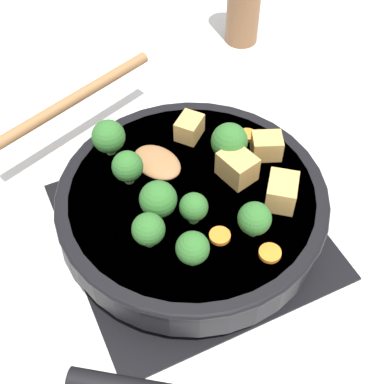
# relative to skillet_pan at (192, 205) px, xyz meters

# --- Properties ---
(ground_plane) EXTENTS (2.40, 2.40, 0.00)m
(ground_plane) POSITION_rel_skillet_pan_xyz_m (0.00, -0.00, -0.06)
(ground_plane) COLOR silver
(front_burner_grate) EXTENTS (0.31, 0.31, 0.03)m
(front_burner_grate) POSITION_rel_skillet_pan_xyz_m (0.00, -0.00, -0.04)
(front_burner_grate) COLOR black
(front_burner_grate) RESTS_ON ground_plane
(skillet_pan) EXTENTS (0.41, 0.37, 0.05)m
(skillet_pan) POSITION_rel_skillet_pan_xyz_m (0.00, 0.00, 0.00)
(skillet_pan) COLOR black
(skillet_pan) RESTS_ON front_burner_grate
(wooden_spoon) EXTENTS (0.25, 0.26, 0.02)m
(wooden_spoon) POSITION_rel_skillet_pan_xyz_m (0.15, 0.06, 0.03)
(wooden_spoon) COLOR olive
(wooden_spoon) RESTS_ON skillet_pan
(tofu_cube_center_large) EXTENTS (0.04, 0.05, 0.03)m
(tofu_cube_center_large) POSITION_rel_skillet_pan_xyz_m (0.09, -0.04, 0.04)
(tofu_cube_center_large) COLOR tan
(tofu_cube_center_large) RESTS_ON skillet_pan
(tofu_cube_near_handle) EXTENTS (0.04, 0.05, 0.03)m
(tofu_cube_near_handle) POSITION_rel_skillet_pan_xyz_m (0.02, -0.11, 0.04)
(tofu_cube_near_handle) COLOR tan
(tofu_cube_near_handle) RESTS_ON skillet_pan
(tofu_cube_east_chunk) EXTENTS (0.05, 0.04, 0.03)m
(tofu_cube_east_chunk) POSITION_rel_skillet_pan_xyz_m (0.00, -0.06, 0.04)
(tofu_cube_east_chunk) COLOR tan
(tofu_cube_east_chunk) RESTS_ON skillet_pan
(tofu_cube_west_chunk) EXTENTS (0.05, 0.05, 0.03)m
(tofu_cube_west_chunk) POSITION_rel_skillet_pan_xyz_m (-0.05, -0.09, 0.04)
(tofu_cube_west_chunk) COLOR tan
(tofu_cube_west_chunk) RESTS_ON skillet_pan
(broccoli_floret_near_spoon) EXTENTS (0.05, 0.05, 0.05)m
(broccoli_floret_near_spoon) POSITION_rel_skillet_pan_xyz_m (0.03, -0.07, 0.05)
(broccoli_floret_near_spoon) COLOR #709956
(broccoli_floret_near_spoon) RESTS_ON skillet_pan
(broccoli_floret_center_top) EXTENTS (0.04, 0.04, 0.05)m
(broccoli_floret_center_top) POSITION_rel_skillet_pan_xyz_m (0.11, 0.06, 0.05)
(broccoli_floret_center_top) COLOR #709956
(broccoli_floret_center_top) RESTS_ON skillet_pan
(broccoli_floret_east_rim) EXTENTS (0.04, 0.04, 0.05)m
(broccoli_floret_east_rim) POSITION_rel_skillet_pan_xyz_m (-0.01, 0.05, 0.05)
(broccoli_floret_east_rim) COLOR #709956
(broccoli_floret_east_rim) RESTS_ON skillet_pan
(broccoli_floret_west_rim) EXTENTS (0.04, 0.04, 0.04)m
(broccoli_floret_west_rim) POSITION_rel_skillet_pan_xyz_m (-0.09, 0.04, 0.05)
(broccoli_floret_west_rim) COLOR #709956
(broccoli_floret_west_rim) RESTS_ON skillet_pan
(broccoli_floret_north_edge) EXTENTS (0.04, 0.04, 0.04)m
(broccoli_floret_north_edge) POSITION_rel_skillet_pan_xyz_m (-0.04, 0.07, 0.05)
(broccoli_floret_north_edge) COLOR #709956
(broccoli_floret_north_edge) RESTS_ON skillet_pan
(broccoli_floret_south_cluster) EXTENTS (0.04, 0.04, 0.05)m
(broccoli_floret_south_cluster) POSITION_rel_skillet_pan_xyz_m (-0.08, -0.04, 0.05)
(broccoli_floret_south_cluster) COLOR #709956
(broccoli_floret_south_cluster) RESTS_ON skillet_pan
(broccoli_floret_mid_floret) EXTENTS (0.04, 0.04, 0.04)m
(broccoli_floret_mid_floret) POSITION_rel_skillet_pan_xyz_m (0.05, 0.06, 0.05)
(broccoli_floret_mid_floret) COLOR #709956
(broccoli_floret_mid_floret) RESTS_ON skillet_pan
(broccoli_floret_small_inner) EXTENTS (0.03, 0.03, 0.04)m
(broccoli_floret_small_inner) POSITION_rel_skillet_pan_xyz_m (-0.04, 0.01, 0.05)
(broccoli_floret_small_inner) COLOR #709956
(broccoli_floret_small_inner) RESTS_ON skillet_pan
(carrot_slice_orange_thin) EXTENTS (0.02, 0.02, 0.01)m
(carrot_slice_orange_thin) POSITION_rel_skillet_pan_xyz_m (-0.11, -0.04, 0.03)
(carrot_slice_orange_thin) COLOR orange
(carrot_slice_orange_thin) RESTS_ON skillet_pan
(carrot_slice_near_center) EXTENTS (0.02, 0.02, 0.01)m
(carrot_slice_near_center) POSITION_rel_skillet_pan_xyz_m (-0.07, -0.00, 0.03)
(carrot_slice_near_center) COLOR orange
(carrot_slice_near_center) RESTS_ON skillet_pan
(carrot_slice_edge_slice) EXTENTS (0.02, 0.02, 0.01)m
(carrot_slice_edge_slice) POSITION_rel_skillet_pan_xyz_m (0.06, -0.11, 0.03)
(carrot_slice_edge_slice) COLOR orange
(carrot_slice_edge_slice) RESTS_ON skillet_pan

